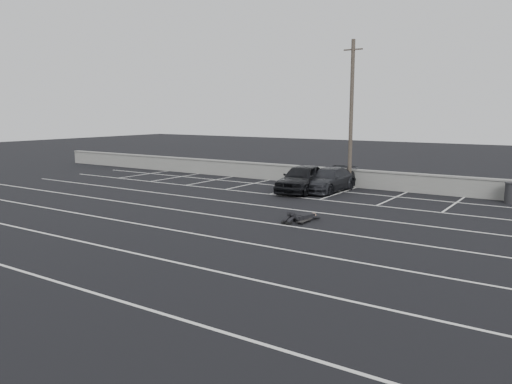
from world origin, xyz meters
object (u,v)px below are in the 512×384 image
Objects in this scene: car_left at (302,178)px; trash_bin at (511,193)px; utility_pole at (351,115)px; skateboard at (304,221)px; person at (306,214)px; car_right at (328,180)px.

car_left reaches higher than trash_bin.
utility_pole is (1.73, 2.51, 3.48)m from car_left.
person is at bearing 113.84° from skateboard.
car_left is 1.51m from car_right.
car_left is at bearing 133.41° from person.
car_right is (1.10, 1.03, -0.12)m from car_left.
person reaches higher than skateboard.
trash_bin reaches higher than skateboard.
car_right reaches higher than person.
car_right reaches higher than trash_bin.
utility_pole is at bearing 115.77° from person.
person is (2.48, -7.38, -0.41)m from car_right.
skateboard is (2.70, -7.89, -0.57)m from car_right.
person is 0.58m from skateboard.
skateboard is (-6.36, -9.37, -0.45)m from trash_bin.
skateboard is at bearing -124.17° from trash_bin.
car_right is at bearing 122.58° from person.
car_right is 4.31× the size of trash_bin.
utility_pole is 3.28× the size of person.
car_left is at bearing -124.60° from utility_pole.
car_right is 5.44× the size of skateboard.
trash_bin is (10.16, 2.51, -0.24)m from car_left.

